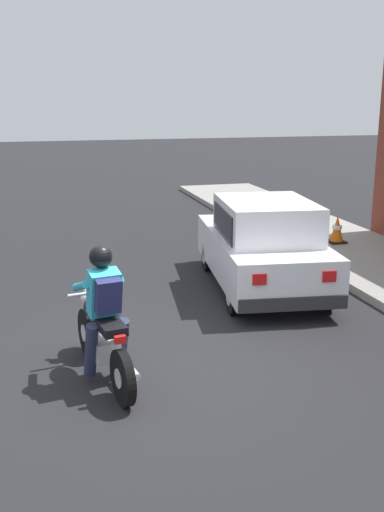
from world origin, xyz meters
name	(u,v)px	position (x,y,z in m)	size (l,w,h in m)	color
ground_plane	(170,368)	(0.00, 0.00, 0.00)	(80.00, 80.00, 0.00)	black
motorcycle_with_rider	(103,324)	(-0.80, -0.05, 0.68)	(0.68, 2.01, 1.62)	black
car_hatchback	(263,246)	(2.24, 2.64, 0.77)	(2.10, 3.95, 1.57)	black
traffic_cone	(337,229)	(4.85, 4.84, 0.43)	(0.36, 0.36, 0.60)	black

